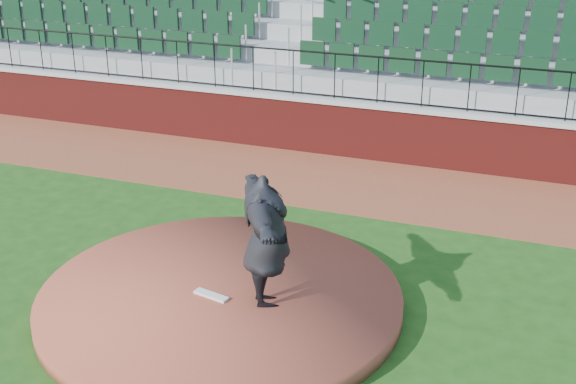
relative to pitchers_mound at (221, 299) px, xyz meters
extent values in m
plane|color=#1D4814|center=(0.48, 0.04, -0.12)|extent=(90.00, 90.00, 0.00)
cube|color=brown|center=(0.48, 5.44, -0.12)|extent=(34.00, 3.20, 0.01)
cube|color=maroon|center=(0.48, 7.04, 0.47)|extent=(34.00, 0.35, 1.20)
cube|color=#B7B7B7|center=(0.48, 7.04, 1.12)|extent=(34.00, 0.45, 0.10)
cube|color=maroon|center=(0.48, 12.56, 2.62)|extent=(34.00, 0.50, 5.50)
cylinder|color=brown|center=(0.00, 0.00, 0.00)|extent=(5.32, 5.32, 0.25)
cube|color=white|center=(-0.06, -0.18, 0.14)|extent=(0.57, 0.25, 0.04)
imported|color=black|center=(0.76, -0.06, 1.10)|extent=(1.73, 2.42, 1.95)
camera|label=1|loc=(4.38, -8.79, 5.73)|focal=47.66mm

